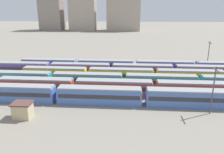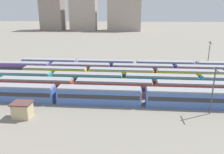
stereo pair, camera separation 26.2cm
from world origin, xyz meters
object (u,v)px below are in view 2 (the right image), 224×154
object	(u,v)px
signal_hut	(22,110)
train_track_1	(154,89)
train_track_2	(199,83)
catenary_pole_1	(209,54)
catenary_pole_0	(213,88)
train_track_5	(164,67)
train_track_0	(143,97)
train_track_4	(142,70)

from	to	relation	value
signal_hut	train_track_1	bearing A→B (deg)	26.24
train_track_2	catenary_pole_1	size ratio (longest dim) A/B	11.46
catenary_pole_0	catenary_pole_1	bearing A→B (deg)	73.32
train_track_2	train_track_5	xyz separation A→B (m)	(-6.32, 15.60, 0.00)
train_track_2	train_track_5	distance (m)	16.83
train_track_1	train_track_5	world-z (taller)	same
train_track_0	signal_hut	bearing A→B (deg)	-161.94
train_track_0	catenary_pole_1	world-z (taller)	catenary_pole_1
catenary_pole_0	catenary_pole_1	world-z (taller)	catenary_pole_1
train_track_1	catenary_pole_0	world-z (taller)	catenary_pole_0
train_track_0	signal_hut	size ratio (longest dim) A/B	20.75
train_track_0	signal_hut	world-z (taller)	train_track_0
train_track_0	train_track_1	distance (m)	5.89
train_track_2	train_track_1	bearing A→B (deg)	-155.91
train_track_4	signal_hut	distance (m)	36.94
train_track_1	train_track_2	world-z (taller)	same
train_track_1	train_track_4	world-z (taller)	same
train_track_5	catenary_pole_0	xyz separation A→B (m)	(4.69, -29.07, 3.39)
train_track_0	train_track_4	distance (m)	20.81
train_track_4	train_track_0	bearing A→B (deg)	-92.15
train_track_0	catenary_pole_0	xyz separation A→B (m)	(12.77, -3.07, 3.39)
train_track_1	signal_hut	bearing A→B (deg)	-153.76
train_track_1	catenary_pole_1	xyz separation A→B (m)	(19.65, 23.94, 3.55)
train_track_2	train_track_5	size ratio (longest dim) A/B	1.20
train_track_1	catenary_pole_1	world-z (taller)	catenary_pole_1
train_track_0	train_track_5	distance (m)	27.23
train_track_5	catenary_pole_0	distance (m)	29.64
train_track_4	signal_hut	bearing A→B (deg)	-130.01
signal_hut	train_track_5	bearing A→B (deg)	47.16
catenary_pole_0	signal_hut	bearing A→B (deg)	-172.94
train_track_1	train_track_0	bearing A→B (deg)	-118.09
catenary_pole_0	train_track_4	bearing A→B (deg)	116.68
train_track_0	train_track_1	size ratio (longest dim) A/B	1.00
catenary_pole_0	signal_hut	distance (m)	36.21
train_track_5	catenary_pole_0	bearing A→B (deg)	-80.84
train_track_5	catenary_pole_1	bearing A→B (deg)	12.33
signal_hut	catenary_pole_1	bearing A→B (deg)	38.90
train_track_5	signal_hut	distance (m)	45.67
train_track_4	train_track_5	size ratio (longest dim) A/B	1.00
train_track_4	train_track_2	bearing A→B (deg)	-37.35
train_track_5	catenary_pole_0	size ratio (longest dim) A/B	9.86
catenary_pole_0	signal_hut	world-z (taller)	catenary_pole_0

